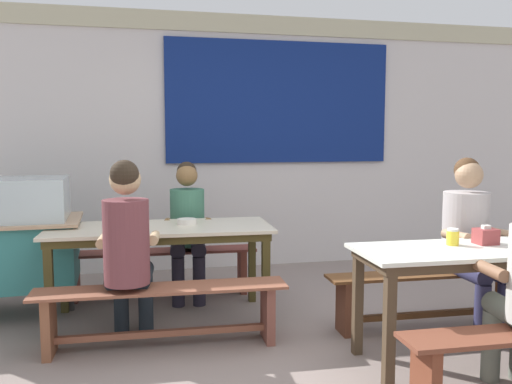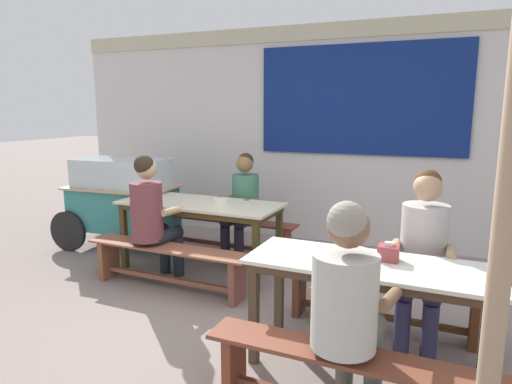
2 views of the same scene
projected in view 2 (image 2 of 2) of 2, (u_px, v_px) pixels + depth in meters
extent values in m
plane|color=gray|center=(231.00, 329.00, 3.59)|extent=(40.00, 40.00, 0.00)
cube|color=silver|center=(321.00, 143.00, 5.86)|extent=(7.26, 0.12, 2.58)
cube|color=navy|center=(360.00, 100.00, 5.49)|extent=(2.52, 0.03, 1.34)
cube|color=#BCB797|center=(324.00, 32.00, 5.62)|extent=(7.26, 0.20, 0.20)
cube|color=beige|center=(200.00, 203.00, 4.81)|extent=(1.77, 0.78, 0.03)
cube|color=#433A1A|center=(200.00, 207.00, 4.81)|extent=(1.69, 0.72, 0.06)
cube|color=#433A1A|center=(279.00, 241.00, 4.83)|extent=(0.06, 0.06, 0.67)
cube|color=#433A1A|center=(256.00, 258.00, 4.29)|extent=(0.06, 0.06, 0.67)
cube|color=#433A1A|center=(158.00, 226.00, 5.47)|extent=(0.06, 0.06, 0.67)
cube|color=#433A1A|center=(124.00, 239.00, 4.93)|extent=(0.06, 0.06, 0.67)
cube|color=silver|center=(370.00, 264.00, 2.92)|extent=(1.62, 0.64, 0.03)
cube|color=#473625|center=(370.00, 270.00, 2.93)|extent=(1.54, 0.58, 0.06)
cube|color=#473625|center=(486.00, 327.00, 2.93)|extent=(0.06, 0.06, 0.67)
cube|color=#473625|center=(491.00, 365.00, 2.49)|extent=(0.06, 0.06, 0.67)
cube|color=#473625|center=(279.00, 291.00, 3.50)|extent=(0.06, 0.06, 0.67)
cube|color=#473625|center=(254.00, 317.00, 3.07)|extent=(0.06, 0.06, 0.67)
cube|color=brown|center=(227.00, 220.00, 5.41)|extent=(1.76, 0.31, 0.02)
cube|color=brown|center=(286.00, 245.00, 5.15)|extent=(0.07, 0.22, 0.41)
cube|color=brown|center=(175.00, 230.00, 5.76)|extent=(0.07, 0.22, 0.41)
cube|color=brown|center=(227.00, 245.00, 5.47)|extent=(1.47, 0.09, 0.04)
cube|color=brown|center=(168.00, 248.00, 4.32)|extent=(1.74, 0.35, 0.02)
cube|color=brown|center=(237.00, 281.00, 4.06)|extent=(0.07, 0.25, 0.41)
cube|color=brown|center=(109.00, 259.00, 4.66)|extent=(0.07, 0.25, 0.41)
cube|color=brown|center=(169.00, 279.00, 4.37)|extent=(1.45, 0.09, 0.04)
cube|color=brown|center=(382.00, 279.00, 3.53)|extent=(1.60, 0.29, 0.02)
cube|color=brown|center=(474.00, 320.00, 3.30)|extent=(0.07, 0.21, 0.41)
cube|color=brown|center=(299.00, 291.00, 3.84)|extent=(0.07, 0.21, 0.41)
cube|color=brown|center=(380.00, 316.00, 3.59)|extent=(1.31, 0.08, 0.04)
cube|color=brown|center=(347.00, 356.00, 2.43)|extent=(1.63, 0.30, 0.03)
cube|color=brown|center=(234.00, 363.00, 2.75)|extent=(0.07, 0.22, 0.40)
cube|color=teal|center=(124.00, 208.00, 5.64)|extent=(1.25, 0.74, 0.51)
cube|color=silver|center=(122.00, 174.00, 5.56)|extent=(1.13, 0.67, 0.36)
cube|color=tan|center=(123.00, 187.00, 5.59)|extent=(1.33, 0.82, 0.02)
cylinder|color=black|center=(107.00, 218.00, 6.22)|extent=(0.50, 0.07, 0.50)
cylinder|color=black|center=(68.00, 231.00, 5.53)|extent=(0.50, 0.07, 0.50)
cylinder|color=#333333|center=(163.00, 242.00, 5.52)|extent=(0.05, 0.05, 0.25)
cylinder|color=#3F3F3F|center=(179.00, 200.00, 5.34)|extent=(0.07, 0.69, 0.04)
cylinder|color=#24212F|center=(225.00, 245.00, 5.10)|extent=(0.11, 0.11, 0.43)
cylinder|color=#24212F|center=(239.00, 247.00, 5.02)|extent=(0.11, 0.11, 0.43)
cylinder|color=#24212F|center=(232.00, 219.00, 5.20)|extent=(0.16, 0.37, 0.13)
cylinder|color=#24212F|center=(246.00, 221.00, 5.12)|extent=(0.16, 0.37, 0.13)
cylinder|color=#3E755C|center=(246.00, 196.00, 5.25)|extent=(0.31, 0.31, 0.52)
sphere|color=brown|center=(245.00, 164.00, 5.17)|extent=(0.20, 0.20, 0.20)
sphere|color=#2D2319|center=(246.00, 161.00, 5.19)|extent=(0.18, 0.18, 0.18)
cylinder|color=brown|center=(225.00, 199.00, 5.18)|extent=(0.09, 0.31, 0.10)
cylinder|color=brown|center=(252.00, 202.00, 5.02)|extent=(0.09, 0.31, 0.11)
cylinder|color=#2E2E51|center=(402.00, 329.00, 3.15)|extent=(0.11, 0.11, 0.43)
cylinder|color=#2E2E51|center=(429.00, 334.00, 3.08)|extent=(0.11, 0.11, 0.43)
cylinder|color=#2E2E51|center=(407.00, 284.00, 3.27)|extent=(0.13, 0.42, 0.13)
cylinder|color=#2E2E51|center=(433.00, 288.00, 3.20)|extent=(0.13, 0.42, 0.13)
cylinder|color=#B2AAAA|center=(424.00, 242.00, 3.35)|extent=(0.34, 0.34, 0.57)
sphere|color=tan|center=(428.00, 187.00, 3.26)|extent=(0.21, 0.21, 0.21)
sphere|color=#4C331E|center=(428.00, 182.00, 3.28)|extent=(0.19, 0.19, 0.19)
cylinder|color=tan|center=(395.00, 247.00, 3.27)|extent=(0.07, 0.30, 0.09)
cylinder|color=tan|center=(451.00, 254.00, 3.12)|extent=(0.07, 0.30, 0.08)
cylinder|color=#60675B|center=(373.00, 365.00, 2.71)|extent=(0.11, 0.11, 0.43)
cylinder|color=#60675B|center=(345.00, 357.00, 2.80)|extent=(0.11, 0.11, 0.43)
cylinder|color=#60675B|center=(368.00, 336.00, 2.53)|extent=(0.18, 0.37, 0.13)
cylinder|color=#60675B|center=(337.00, 328.00, 2.61)|extent=(0.18, 0.37, 0.13)
cylinder|color=#B4B4AD|center=(344.00, 301.00, 2.39)|extent=(0.35, 0.35, 0.52)
sphere|color=brown|center=(349.00, 227.00, 2.33)|extent=(0.23, 0.23, 0.23)
sphere|color=gray|center=(347.00, 221.00, 2.30)|extent=(0.21, 0.21, 0.21)
cylinder|color=brown|center=(390.00, 299.00, 2.45)|extent=(0.11, 0.31, 0.10)
cylinder|color=brown|center=(322.00, 285.00, 2.64)|extent=(0.11, 0.31, 0.07)
cylinder|color=#1C252D|center=(178.00, 256.00, 4.71)|extent=(0.11, 0.11, 0.43)
cylinder|color=#1C252D|center=(165.00, 253.00, 4.80)|extent=(0.11, 0.11, 0.43)
cylinder|color=#1C252D|center=(167.00, 236.00, 4.51)|extent=(0.16, 0.40, 0.13)
cylinder|color=#1C252D|center=(153.00, 234.00, 4.59)|extent=(0.16, 0.40, 0.13)
cylinder|color=brown|center=(147.00, 212.00, 4.35)|extent=(0.31, 0.31, 0.57)
sphere|color=tan|center=(146.00, 168.00, 4.29)|extent=(0.21, 0.21, 0.21)
sphere|color=#2D2319|center=(144.00, 165.00, 4.26)|extent=(0.19, 0.19, 0.19)
cylinder|color=tan|center=(173.00, 211.00, 4.43)|extent=(0.10, 0.31, 0.09)
cylinder|color=tan|center=(146.00, 207.00, 4.59)|extent=(0.10, 0.31, 0.08)
cube|color=#92393A|center=(388.00, 253.00, 2.95)|extent=(0.13, 0.12, 0.10)
cube|color=white|center=(389.00, 244.00, 2.94)|extent=(0.05, 0.04, 0.02)
cylinder|color=yellow|center=(353.00, 249.00, 3.05)|extent=(0.08, 0.08, 0.09)
cylinder|color=white|center=(354.00, 241.00, 3.04)|extent=(0.07, 0.07, 0.02)
cylinder|color=silver|center=(220.00, 201.00, 4.77)|extent=(0.16, 0.16, 0.04)
cylinder|color=tan|center=(503.00, 238.00, 1.86)|extent=(0.10, 0.10, 2.41)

